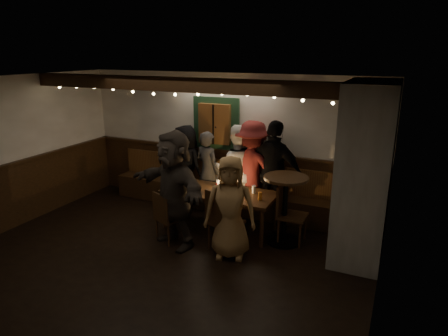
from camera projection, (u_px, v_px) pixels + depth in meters
The scene contains 13 objects.
room at pixel (260, 175), 6.41m from camera, with size 6.02×5.01×2.62m.
dining_table at pixel (219, 194), 6.80m from camera, with size 1.94×0.83×0.84m.
chair_near_left at pixel (166, 215), 6.36m from camera, with size 0.49×0.49×0.85m.
chair_near_right at pixel (222, 218), 6.04m from camera, with size 0.56×0.56×0.99m.
chair_end at pixel (287, 210), 6.39m from camera, with size 0.44×0.44×0.96m.
high_top at pixel (285, 201), 6.31m from camera, with size 0.70×0.70×1.11m.
person_a at pixel (186, 166), 7.83m from camera, with size 0.79×0.52×1.62m, color black.
person_b at pixel (208, 171), 7.65m from camera, with size 0.56×0.37×1.55m, color #302F31.
person_c at pixel (237, 170), 7.40m from camera, with size 0.83×0.65×1.71m, color silver.
person_d at pixel (252, 170), 7.28m from camera, with size 1.16×0.67×1.80m, color #591818.
person_e at pixel (275, 173), 7.03m from camera, with size 1.08×0.45×1.85m, color black.
person_f at pixel (174, 189), 6.18m from camera, with size 1.73×0.55×1.86m, color #2B2520.
person_g at pixel (230, 208), 5.85m from camera, with size 0.76×0.50×1.56m, color olive.
Camera 1 is at (3.08, -4.39, 3.00)m, focal length 32.00 mm.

